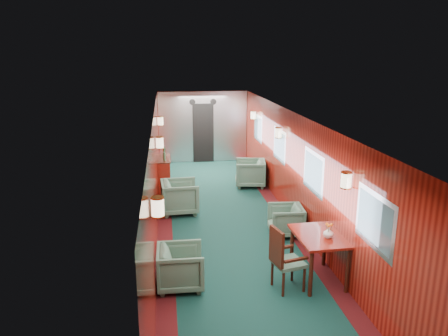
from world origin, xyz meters
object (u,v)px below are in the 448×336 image
at_px(armchair_right_far, 250,173).
at_px(armchair_left_near, 181,267).
at_px(armchair_right_near, 286,220).
at_px(side_chair, 283,257).
at_px(armchair_left_far, 180,197).
at_px(dining_table, 319,242).
at_px(credenza, 164,175).

bearing_deg(armchair_right_far, armchair_left_near, -12.67).
bearing_deg(armchair_right_near, side_chair, -12.32).
distance_m(side_chair, armchair_left_far, 3.96).
bearing_deg(armchair_right_far, armchair_left_far, -37.97).
bearing_deg(dining_table, armchair_left_far, 119.73).
height_order(dining_table, armchair_left_far, dining_table).
xyz_separation_m(dining_table, armchair_left_near, (-2.25, 0.09, -0.34)).
height_order(armchair_left_far, armchair_right_near, armchair_left_far).
xyz_separation_m(dining_table, armchair_right_far, (-0.10, 5.30, -0.30)).
bearing_deg(armchair_left_near, side_chair, -100.29).
distance_m(side_chair, credenza, 5.58).
bearing_deg(dining_table, armchair_right_far, 89.08).
bearing_deg(armchair_left_far, dining_table, -151.24).
bearing_deg(credenza, side_chair, -70.91).
bearing_deg(credenza, armchair_left_near, -87.29).
height_order(side_chair, armchair_right_far, side_chair).
height_order(dining_table, armchair_left_near, dining_table).
bearing_deg(credenza, armchair_right_far, 5.93).
bearing_deg(armchair_right_far, side_chair, 3.97).
xyz_separation_m(side_chair, armchair_left_near, (-1.59, 0.31, -0.23)).
bearing_deg(side_chair, armchair_left_near, 155.26).
xyz_separation_m(armchair_left_far, armchair_right_near, (2.11, -1.58, -0.07)).
distance_m(armchair_left_near, armchair_right_near, 2.85).
height_order(armchair_left_far, armchair_right_far, armchair_left_far).
relative_size(armchair_right_near, armchair_right_far, 0.83).
xyz_separation_m(armchair_left_far, armchair_right_far, (2.03, 1.85, -0.01)).
xyz_separation_m(side_chair, armchair_left_far, (-1.47, 3.67, -0.18)).
xyz_separation_m(armchair_right_near, armchair_right_far, (-0.07, 3.43, 0.06)).
relative_size(credenza, armchair_left_far, 1.44).
bearing_deg(side_chair, armchair_left_far, 98.24).
distance_m(dining_table, armchair_left_near, 2.28).
bearing_deg(armchair_right_far, credenza, -74.30).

